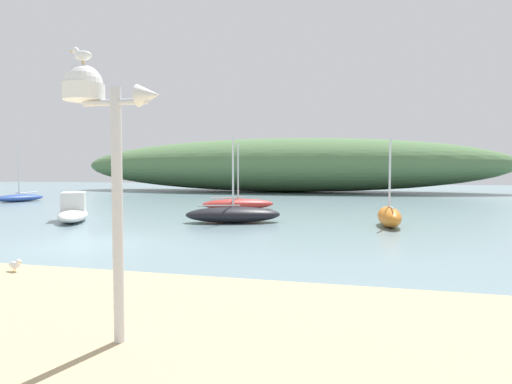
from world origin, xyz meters
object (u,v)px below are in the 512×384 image
(seagull_on_radar, at_px, (82,55))
(sailboat_far_right, at_px, (389,216))
(mast_structure, at_px, (98,119))
(sailboat_mid_channel, at_px, (19,198))
(sailboat_by_sandbar, at_px, (233,214))
(seagull_by_mast, at_px, (15,264))
(sailboat_far_left, at_px, (238,204))
(motorboat_outer_mooring, at_px, (73,211))

(seagull_on_radar, bearing_deg, sailboat_far_right, 72.51)
(seagull_on_radar, bearing_deg, mast_structure, 0.70)
(sailboat_mid_channel, bearing_deg, seagull_on_radar, -45.43)
(sailboat_by_sandbar, distance_m, seagull_by_mast, 10.12)
(sailboat_by_sandbar, height_order, sailboat_far_right, sailboat_by_sandbar)
(seagull_on_radar, bearing_deg, seagull_by_mast, 143.47)
(sailboat_by_sandbar, height_order, sailboat_mid_channel, sailboat_mid_channel)
(sailboat_by_sandbar, bearing_deg, sailboat_far_left, 104.60)
(mast_structure, distance_m, sailboat_far_right, 13.58)
(mast_structure, xyz_separation_m, sailboat_far_left, (-3.84, 18.37, -2.41))
(sailboat_far_right, relative_size, seagull_by_mast, 9.64)
(sailboat_mid_channel, xyz_separation_m, sailboat_far_left, (16.53, -2.12, 0.04))
(sailboat_by_sandbar, relative_size, sailboat_far_left, 1.00)
(mast_structure, xyz_separation_m, seagull_by_mast, (-3.61, 2.53, -2.38))
(motorboat_outer_mooring, relative_size, seagull_by_mast, 10.84)
(sailboat_far_left, height_order, seagull_by_mast, sailboat_far_left)
(sailboat_far_left, bearing_deg, sailboat_mid_channel, 172.70)
(mast_structure, distance_m, sailboat_mid_channel, 29.00)
(sailboat_mid_channel, height_order, sailboat_far_left, sailboat_mid_channel)
(seagull_on_radar, relative_size, sailboat_far_right, 0.08)
(mast_structure, bearing_deg, motorboat_outer_mooring, 128.54)
(motorboat_outer_mooring, bearing_deg, seagull_by_mast, -58.26)
(motorboat_outer_mooring, relative_size, sailboat_far_left, 0.91)
(sailboat_mid_channel, bearing_deg, motorboat_outer_mooring, -38.74)
(motorboat_outer_mooring, relative_size, sailboat_mid_channel, 1.00)
(mast_structure, height_order, sailboat_far_left, sailboat_far_left)
(mast_structure, relative_size, sailboat_by_sandbar, 0.75)
(seagull_on_radar, height_order, seagull_by_mast, seagull_on_radar)
(seagull_on_radar, relative_size, motorboat_outer_mooring, 0.07)
(sailboat_by_sandbar, bearing_deg, sailboat_far_right, 2.25)
(sailboat_far_right, distance_m, seagull_by_mast, 12.71)
(mast_structure, distance_m, seagull_by_mast, 5.01)
(mast_structure, distance_m, motorboat_outer_mooring, 14.86)
(seagull_on_radar, xyz_separation_m, seagull_by_mast, (-3.42, 2.54, -3.10))
(sailboat_far_right, bearing_deg, seagull_on_radar, -107.49)
(sailboat_by_sandbar, bearing_deg, mast_structure, -79.48)
(sailboat_far_left, height_order, sailboat_far_right, sailboat_far_left)
(sailboat_mid_channel, xyz_separation_m, seagull_by_mast, (16.77, -17.96, 0.06))
(mast_structure, xyz_separation_m, sailboat_by_sandbar, (-2.33, 12.58, -2.38))
(sailboat_far_left, relative_size, sailboat_far_right, 1.23)
(sailboat_by_sandbar, bearing_deg, seagull_on_radar, -80.32)
(sailboat_mid_channel, relative_size, seagull_by_mast, 10.80)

